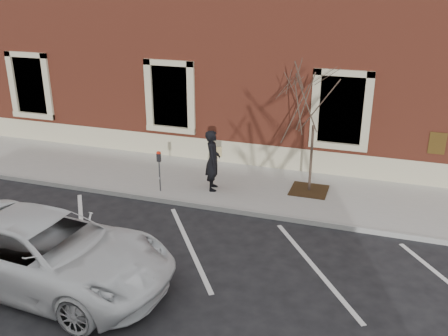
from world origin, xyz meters
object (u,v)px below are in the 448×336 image
(white_truck, at_px, (48,252))
(parking_meter, at_px, (159,164))
(man, at_px, (213,160))
(sapling, at_px, (315,106))

(white_truck, bearing_deg, parking_meter, 0.45)
(man, bearing_deg, white_truck, 147.45)
(sapling, relative_size, white_truck, 0.67)
(man, distance_m, sapling, 3.48)
(sapling, xyz_separation_m, white_truck, (-4.69, -6.60, -2.06))
(white_truck, bearing_deg, man, -13.61)
(man, xyz_separation_m, parking_meter, (-1.51, -0.67, -0.06))
(man, height_order, white_truck, man)
(man, distance_m, white_truck, 6.06)
(man, bearing_deg, sapling, -89.51)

